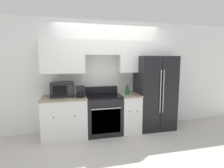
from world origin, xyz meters
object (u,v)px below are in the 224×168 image
refrigerator (154,92)px  microwave (62,89)px  oven_range (104,114)px  bottle (127,91)px

refrigerator → microwave: size_ratio=3.57×
oven_range → bottle: 0.77m
microwave → bottle: bearing=-5.2°
refrigerator → bottle: 0.74m
refrigerator → microwave: 2.17m
oven_range → microwave: size_ratio=2.11×
refrigerator → bottle: bearing=-171.8°
oven_range → bottle: bottle is taller
oven_range → bottle: size_ratio=4.59×
oven_range → refrigerator: (1.28, 0.06, 0.43)m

